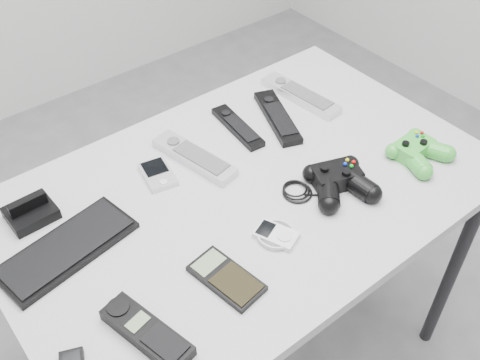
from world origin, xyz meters
TOP-DOWN VIEW (x-y plane):
  - desk at (0.03, 0.07)m, footprint 1.11×0.71m
  - pda_keyboard at (-0.37, 0.15)m, footprint 0.29×0.16m
  - dock_bracket at (-0.38, 0.28)m, footprint 0.10×0.09m
  - pda at (-0.10, 0.22)m, footprint 0.08×0.11m
  - remote_silver_a at (-0.01, 0.21)m, footprint 0.10×0.23m
  - remote_black_a at (0.15, 0.24)m, footprint 0.06×0.19m
  - remote_black_b at (0.25, 0.21)m, footprint 0.13×0.23m
  - remote_silver_b at (0.36, 0.25)m, footprint 0.08×0.25m
  - cordless_handset at (-0.34, -0.12)m, footprint 0.10×0.19m
  - calculator at (-0.16, -0.11)m, footprint 0.10×0.16m
  - mp3_player at (-0.01, -0.09)m, footprint 0.11×0.11m
  - controller_black at (0.19, -0.06)m, footprint 0.29×0.23m
  - controller_green at (0.41, -0.10)m, footprint 0.14×0.15m

SIDE VIEW (x-z plane):
  - desk at x=0.03m, z-range 0.31..1.05m
  - calculator at x=-0.16m, z-range 0.74..0.76m
  - mp3_player at x=-0.01m, z-range 0.74..0.76m
  - pda at x=-0.10m, z-range 0.74..0.76m
  - pda_keyboard at x=-0.37m, z-range 0.74..0.76m
  - remote_black_a at x=0.15m, z-range 0.74..0.76m
  - remote_black_b at x=0.25m, z-range 0.74..0.77m
  - remote_silver_b at x=0.36m, z-range 0.74..0.77m
  - remote_silver_a at x=-0.01m, z-range 0.74..0.77m
  - cordless_handset at x=-0.34m, z-range 0.74..0.77m
  - controller_green at x=0.41m, z-range 0.74..0.79m
  - controller_black at x=0.19m, z-range 0.74..0.79m
  - dock_bracket at x=-0.38m, z-range 0.74..0.80m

